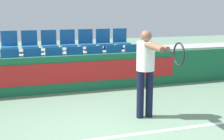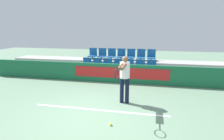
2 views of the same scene
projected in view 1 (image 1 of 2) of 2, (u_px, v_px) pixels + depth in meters
name	position (u px, v px, depth m)	size (l,w,h in m)	color
court_baseline	(122.00, 136.00, 4.81)	(4.13, 0.08, 0.01)	white
barrier_wall	(82.00, 73.00, 7.34)	(12.49, 0.14, 0.86)	#19603D
bleacher_tier_front	(77.00, 78.00, 7.97)	(12.09, 1.08, 0.37)	#9E9E99
bleacher_tier_middle	(70.00, 64.00, 8.94)	(12.09, 1.08, 0.74)	#9E9E99
stadium_chair_0	(10.00, 64.00, 7.53)	(0.43, 0.44, 0.59)	#333333
stadium_chair_1	(33.00, 63.00, 7.69)	(0.43, 0.44, 0.59)	#333333
stadium_chair_2	(55.00, 61.00, 7.85)	(0.43, 0.44, 0.59)	#333333
stadium_chair_3	(76.00, 60.00, 8.01)	(0.43, 0.44, 0.59)	#333333
stadium_chair_4	(96.00, 59.00, 8.17)	(0.43, 0.44, 0.59)	#333333
stadium_chair_5	(115.00, 58.00, 8.33)	(0.43, 0.44, 0.59)	#333333
stadium_chair_6	(134.00, 57.00, 8.49)	(0.43, 0.44, 0.59)	#333333
stadium_chair_7	(9.00, 44.00, 8.47)	(0.43, 0.44, 0.59)	#333333
stadium_chair_8	(30.00, 43.00, 8.63)	(0.43, 0.44, 0.59)	#333333
stadium_chair_9	(49.00, 42.00, 8.79)	(0.43, 0.44, 0.59)	#333333
stadium_chair_10	(68.00, 42.00, 8.95)	(0.43, 0.44, 0.59)	#333333
stadium_chair_11	(86.00, 41.00, 9.11)	(0.43, 0.44, 0.59)	#333333
stadium_chair_12	(104.00, 41.00, 9.27)	(0.43, 0.44, 0.59)	#333333
stadium_chair_13	(121.00, 40.00, 9.43)	(0.43, 0.44, 0.59)	#333333
tennis_player	(147.00, 65.00, 5.38)	(0.32, 1.57, 1.57)	black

